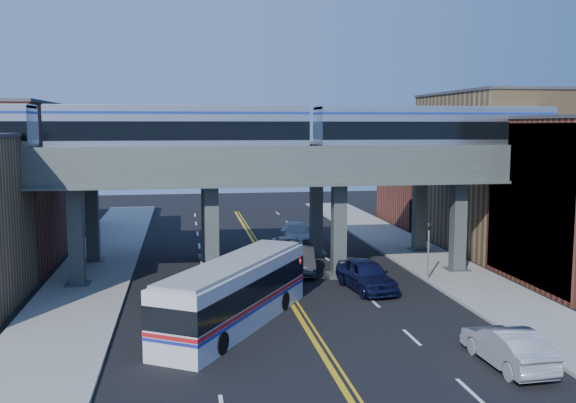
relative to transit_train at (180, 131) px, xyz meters
name	(u,v)px	position (x,y,z in m)	size (l,w,h in m)	color
ground	(299,317)	(5.77, -8.00, -9.26)	(120.00, 120.00, 0.00)	black
sidewalk_west	(91,278)	(-5.73, 2.00, -9.18)	(5.00, 70.00, 0.16)	gray
sidewalk_east	(438,265)	(17.27, 2.00, -9.18)	(5.00, 70.00, 0.16)	gray
building_west_c	(38,188)	(-12.73, 21.00, -5.26)	(8.00, 10.00, 8.00)	olive
building_east_b	(494,172)	(24.27, 8.00, -3.26)	(8.00, 14.00, 12.00)	olive
building_east_c	(431,177)	(24.27, 21.00, -4.76)	(8.00, 10.00, 9.00)	brown
mural_panel	(528,208)	(20.32, -4.00, -4.51)	(0.10, 9.50, 9.50)	teal
elevated_viaduct_near	(276,177)	(5.77, 0.00, -2.79)	(52.00, 3.60, 7.40)	#3E4948
elevated_viaduct_far	(262,169)	(5.77, 7.00, -2.79)	(52.00, 3.60, 7.40)	#3E4948
transit_train	(180,131)	(0.00, 0.00, 0.00)	(47.09, 2.95, 3.44)	black
stop_sign	(295,269)	(6.07, -5.00, -7.50)	(0.76, 0.09, 2.63)	slate
traffic_signal	(429,245)	(14.97, -2.00, -6.96)	(0.15, 0.18, 4.10)	slate
transit_bus	(235,294)	(2.47, -8.93, -7.70)	(8.31, 11.43, 3.03)	silver
car_lane_a	(366,275)	(10.58, -3.48, -8.35)	(2.16, 5.37, 1.83)	black
car_lane_b	(300,260)	(7.57, 1.44, -8.42)	(1.77, 5.08, 1.67)	#2D2E30
car_lane_c	(288,248)	(7.57, 6.42, -8.53)	(2.44, 5.29, 1.47)	silver
car_lane_d	(296,234)	(9.13, 11.66, -8.42)	(2.36, 5.80, 1.68)	#A2A3A7
car_parked_curb	(507,346)	(12.81, -15.93, -8.45)	(1.71, 4.91, 1.62)	#A2A1A6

